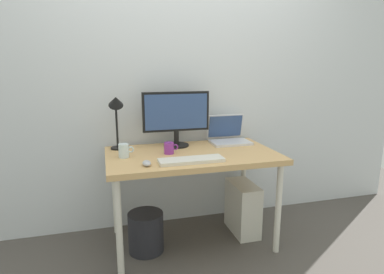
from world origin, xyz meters
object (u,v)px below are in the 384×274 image
computer_tower (243,208)px  monitor (176,115)px  desk_lamp (116,110)px  coffee_mug (169,148)px  mouse (147,163)px  desk (192,161)px  keyboard (191,160)px  wastebasket (146,232)px  glass_cup (124,151)px  laptop (228,136)px

computer_tower → monitor: bearing=159.4°
desk_lamp → coffee_mug: desk_lamp is taller
monitor → mouse: bearing=-123.0°
desk → coffee_mug: size_ratio=11.64×
keyboard → computer_tower: size_ratio=1.05×
keyboard → coffee_mug: size_ratio=4.10×
desk_lamp → desk: bearing=-24.0°
monitor → keyboard: monitor is taller
desk → desk_lamp: desk_lamp is taller
desk → coffee_mug: 0.20m
monitor → mouse: monitor is taller
coffee_mug → wastebasket: size_ratio=0.36×
desk_lamp → mouse: bearing=-71.2°
desk_lamp → glass_cup: size_ratio=4.08×
computer_tower → wastebasket: size_ratio=1.40×
laptop → mouse: 0.89m
desk → laptop: (0.38, 0.25, 0.12)m
laptop → desk_lamp: desk_lamp is taller
desk_lamp → glass_cup: (0.03, -0.23, -0.26)m
mouse → coffee_mug: bearing=51.6°
desk → wastebasket: 0.63m
keyboard → mouse: mouse is taller
monitor → wastebasket: 0.92m
wastebasket → desk_lamp: bearing=120.8°
laptop → computer_tower: bearing=-73.9°
laptop → glass_cup: 0.91m
coffee_mug → computer_tower: coffee_mug is taller
laptop → mouse: bearing=-147.4°
glass_cup → desk: bearing=-0.8°
laptop → wastebasket: bearing=-159.2°
desk_lamp → wastebasket: bearing=-59.2°
desk → mouse: mouse is taller
coffee_mug → glass_cup: bearing=-177.8°
glass_cup → wastebasket: (0.13, -0.04, -0.62)m
computer_tower → keyboard: bearing=-152.5°
monitor → computer_tower: size_ratio=1.27×
desk_lamp → monitor: bearing=-0.1°
desk → monitor: 0.40m
monitor → laptop: monitor is taller
mouse → wastebasket: size_ratio=0.30×
coffee_mug → computer_tower: 0.83m
mouse → coffee_mug: coffee_mug is taller
desk → monitor: (-0.07, 0.23, 0.31)m
desk_lamp → computer_tower: desk_lamp is taller
computer_tower → mouse: bearing=-161.5°
desk → keyboard: 0.25m
desk_lamp → keyboard: desk_lamp is taller
keyboard → coffee_mug: bearing=112.4°
glass_cup → coffee_mug: bearing=2.2°
coffee_mug → wastebasket: bearing=-164.3°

